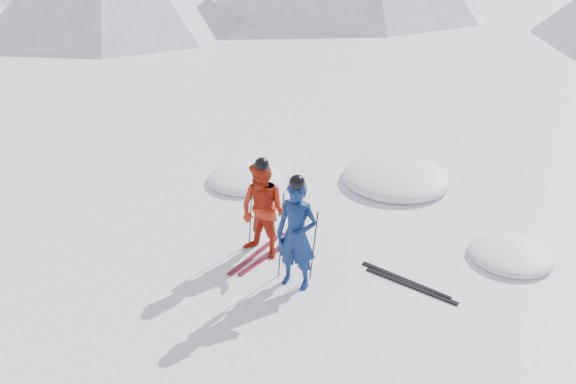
# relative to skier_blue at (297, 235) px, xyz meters

# --- Properties ---
(ground) EXTENTS (160.00, 160.00, 0.00)m
(ground) POSITION_rel_skier_blue_xyz_m (1.62, 0.75, -0.97)
(ground) COLOR white
(ground) RESTS_ON ground
(skier_blue) EXTENTS (0.80, 0.63, 1.95)m
(skier_blue) POSITION_rel_skier_blue_xyz_m (0.00, 0.00, 0.00)
(skier_blue) COLOR navy
(skier_blue) RESTS_ON ground
(skier_red) EXTENTS (1.09, 0.99, 1.83)m
(skier_red) POSITION_rel_skier_blue_xyz_m (-0.77, 0.80, -0.06)
(skier_red) COLOR #B5230E
(skier_red) RESTS_ON ground
(pole_blue_left) EXTENTS (0.13, 0.09, 1.29)m
(pole_blue_left) POSITION_rel_skier_blue_xyz_m (-0.30, 0.15, -0.32)
(pole_blue_left) COLOR black
(pole_blue_left) RESTS_ON ground
(pole_blue_right) EXTENTS (0.13, 0.08, 1.29)m
(pole_blue_right) POSITION_rel_skier_blue_xyz_m (0.25, 0.25, -0.32)
(pole_blue_right) COLOR black
(pole_blue_right) RESTS_ON ground
(pole_red_left) EXTENTS (0.12, 0.10, 1.22)m
(pole_red_left) POSITION_rel_skier_blue_xyz_m (-1.07, 1.05, -0.36)
(pole_red_left) COLOR black
(pole_red_left) RESTS_ON ground
(pole_red_right) EXTENTS (0.12, 0.09, 1.22)m
(pole_red_right) POSITION_rel_skier_blue_xyz_m (-0.47, 0.95, -0.36)
(pole_red_right) COLOR black
(pole_red_right) RESTS_ON ground
(ski_worn_left) EXTENTS (0.70, 1.62, 0.03)m
(ski_worn_left) POSITION_rel_skier_blue_xyz_m (-0.89, 0.80, -0.96)
(ski_worn_left) COLOR black
(ski_worn_left) RESTS_ON ground
(ski_worn_right) EXTENTS (0.81, 1.58, 0.03)m
(ski_worn_right) POSITION_rel_skier_blue_xyz_m (-0.65, 0.80, -0.96)
(ski_worn_right) COLOR black
(ski_worn_right) RESTS_ON ground
(ski_loose_a) EXTENTS (1.55, 0.86, 0.03)m
(ski_loose_a) POSITION_rel_skier_blue_xyz_m (1.81, 0.48, -0.96)
(ski_loose_a) COLOR black
(ski_loose_a) RESTS_ON ground
(ski_loose_b) EXTENTS (1.58, 0.81, 0.03)m
(ski_loose_b) POSITION_rel_skier_blue_xyz_m (1.91, 0.33, -0.96)
(ski_loose_b) COLOR black
(ski_loose_b) RESTS_ON ground
(snow_lumps) EXTENTS (8.20, 7.31, 0.54)m
(snow_lumps) POSITION_rel_skier_blue_xyz_m (1.30, 3.54, -0.97)
(snow_lumps) COLOR white
(snow_lumps) RESTS_ON ground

